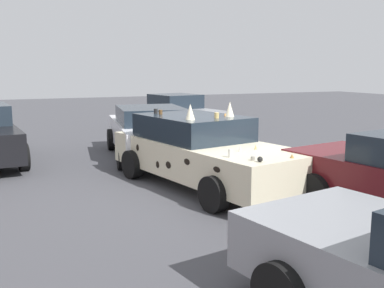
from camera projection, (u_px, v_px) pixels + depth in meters
The scene contains 4 objects.
ground_plane at pixel (205, 186), 9.30m from camera, with size 60.00×60.00×0.00m, color #47474C.
art_car_decorated at pixel (202, 151), 9.26m from camera, with size 4.97×2.75×1.73m.
parked_sedan_near_right at pixel (150, 131), 12.23m from camera, with size 4.70×2.53×1.38m.
parked_sedan_row_back_center at pixel (177, 113), 17.58m from camera, with size 4.28×2.55×1.41m.
Camera 1 is at (-8.17, 3.85, 2.40)m, focal length 42.02 mm.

